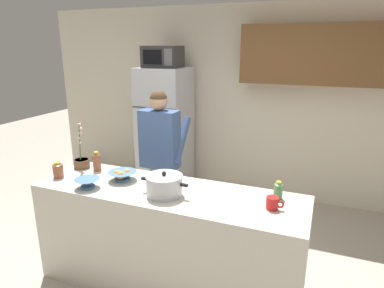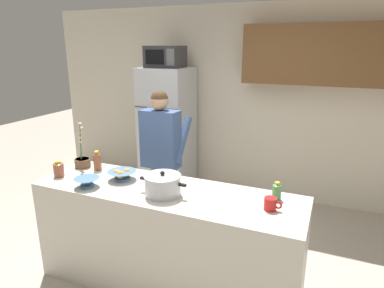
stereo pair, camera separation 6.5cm
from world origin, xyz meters
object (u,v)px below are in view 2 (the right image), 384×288
microwave (165,57)px  cooking_pot (163,185)px  empty_bowl (87,182)px  bottle_near_edge (277,191)px  coffee_mug (271,204)px  refrigerator (168,132)px  person_near_pot (161,147)px  bread_bowl (122,174)px  bottle_mid_counter (59,169)px  bottle_far_corner (97,161)px  potted_orchid (82,160)px

microwave → cooking_pot: 2.33m
empty_bowl → bottle_near_edge: bottle_near_edge is taller
coffee_mug → bottle_near_edge: (0.01, 0.19, 0.02)m
refrigerator → person_near_pot: (0.46, -1.04, 0.12)m
bread_bowl → empty_bowl: bread_bowl is taller
microwave → bottle_mid_counter: 2.16m
refrigerator → cooking_pot: bearing=-63.8°
coffee_mug → bottle_mid_counter: (-1.89, -0.10, 0.03)m
microwave → empty_bowl: (0.29, -2.03, -0.96)m
person_near_pot → bottle_mid_counter: size_ratio=10.95×
cooking_pot → bread_bowl: size_ratio=1.60×
person_near_pot → empty_bowl: 1.02m
bottle_far_corner → coffee_mug: bearing=-5.9°
cooking_pot → coffee_mug: size_ratio=3.11×
empty_bowl → bottle_mid_counter: bottle_mid_counter is taller
person_near_pot → bottle_mid_counter: bearing=-121.4°
cooking_pot → coffee_mug: 0.85m
bottle_mid_counter → refrigerator: bearing=87.0°
person_near_pot → potted_orchid: size_ratio=3.55×
cooking_pot → coffee_mug: cooking_pot is taller
bottle_near_edge → bottle_far_corner: bottle_far_corner is taller
coffee_mug → bread_bowl: bearing=177.5°
coffee_mug → empty_bowl: bearing=-172.7°
refrigerator → bottle_far_corner: 1.69m
refrigerator → empty_bowl: refrigerator is taller
person_near_pot → bottle_far_corner: (-0.35, -0.64, -0.00)m
microwave → coffee_mug: microwave is taller
refrigerator → bottle_far_corner: size_ratio=9.39×
refrigerator → coffee_mug: bearing=-46.1°
empty_bowl → bread_bowl: bearing=54.1°
microwave → bottle_far_corner: bearing=-86.1°
potted_orchid → bottle_near_edge: bearing=0.2°
empty_bowl → cooking_pot: bearing=10.0°
bottle_mid_counter → cooking_pot: bearing=1.5°
microwave → bottle_mid_counter: microwave is taller
refrigerator → microwave: microwave is taller
refrigerator → bread_bowl: 1.86m
refrigerator → bottle_mid_counter: refrigerator is taller
person_near_pot → bottle_near_edge: 1.48m
microwave → empty_bowl: microwave is taller
cooking_pot → bottle_near_edge: 0.89m
coffee_mug → bread_bowl: (-1.32, 0.06, 0.00)m
refrigerator → bottle_near_edge: refrigerator is taller
bottle_mid_counter → bottle_near_edge: bearing=8.9°
bottle_mid_counter → empty_bowl: bearing=-12.8°
person_near_pot → bottle_near_edge: bearing=-24.9°
bottle_far_corner → bottle_mid_counter: bearing=-127.8°
bottle_mid_counter → coffee_mug: bearing=3.1°
coffee_mug → bottle_far_corner: bearing=174.1°
bread_bowl → bottle_far_corner: 0.38m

